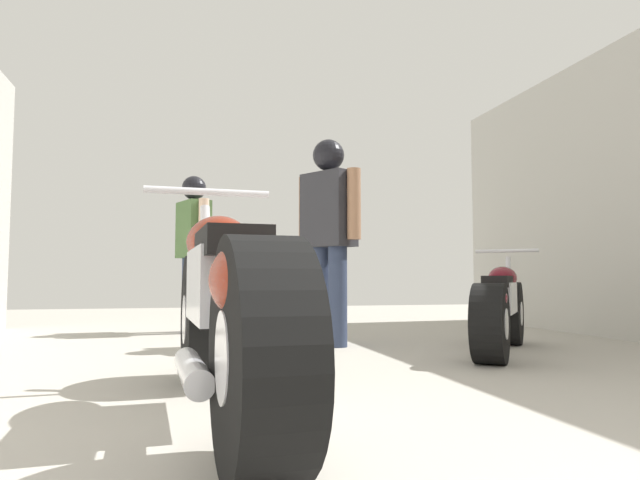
{
  "coord_description": "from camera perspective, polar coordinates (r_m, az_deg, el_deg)",
  "views": [
    {
      "loc": [
        -0.99,
        -0.07,
        0.55
      ],
      "look_at": [
        -0.13,
        3.46,
        0.81
      ],
      "focal_mm": 31.65,
      "sensor_mm": 36.0,
      "label": 1
    }
  ],
  "objects": [
    {
      "name": "mechanic_in_blue",
      "position": [
        4.77,
        0.87,
        1.92
      ],
      "size": [
        0.45,
        0.64,
        1.74
      ],
      "color": "#2D3851",
      "rests_on": "ground_plane"
    },
    {
      "name": "mechanic_with_helmet",
      "position": [
        6.09,
        -12.7,
        0.19
      ],
      "size": [
        0.37,
        0.64,
        1.65
      ],
      "color": "#2D3851",
      "rests_on": "ground_plane"
    },
    {
      "name": "motorcycle_black_naked",
      "position": [
        4.46,
        17.73,
        -6.67
      ],
      "size": [
        1.22,
        1.49,
        0.81
      ],
      "color": "black",
      "rests_on": "ground_plane"
    },
    {
      "name": "ground_plane",
      "position": [
        3.58,
        2.58,
        -12.9
      ],
      "size": [
        15.94,
        15.94,
        0.0
      ],
      "primitive_type": "plane",
      "color": "#A8A399"
    },
    {
      "name": "motorcycle_maroon_cruiser",
      "position": [
        2.31,
        -9.6,
        -6.84
      ],
      "size": [
        0.66,
        2.23,
        1.04
      ],
      "color": "black",
      "rests_on": "ground_plane"
    }
  ]
}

